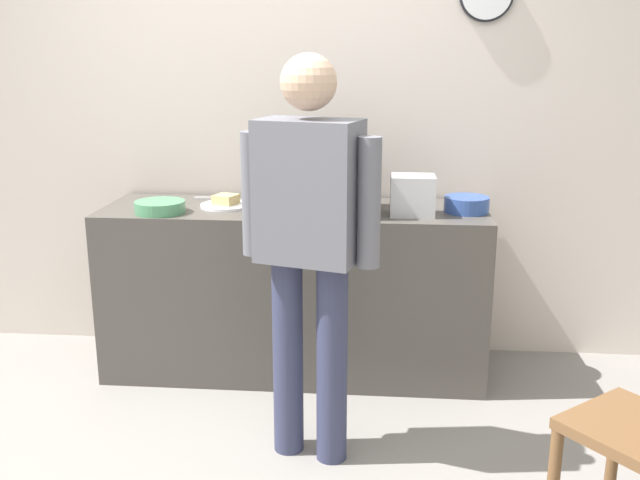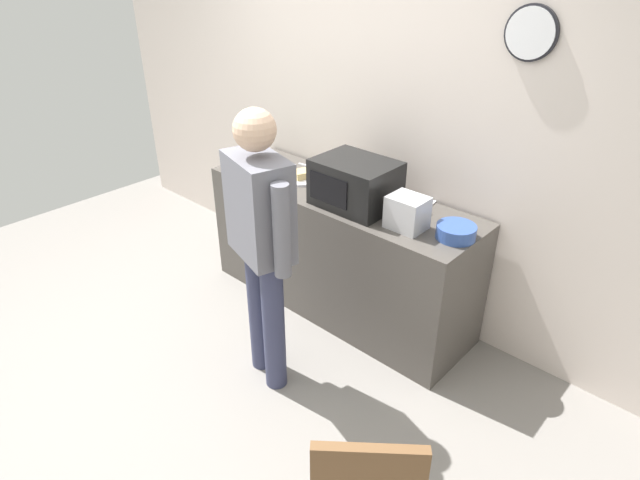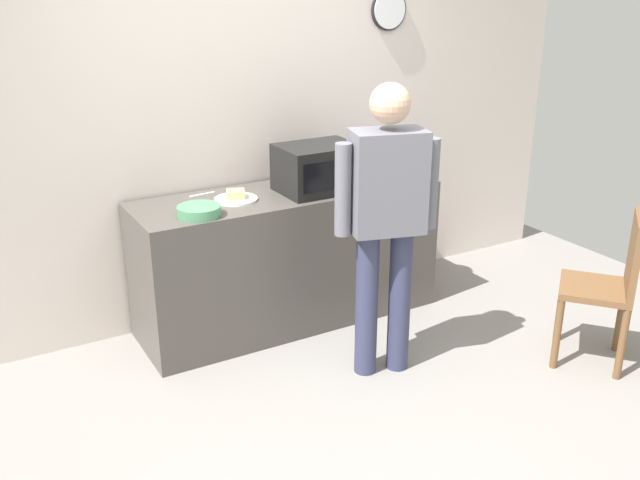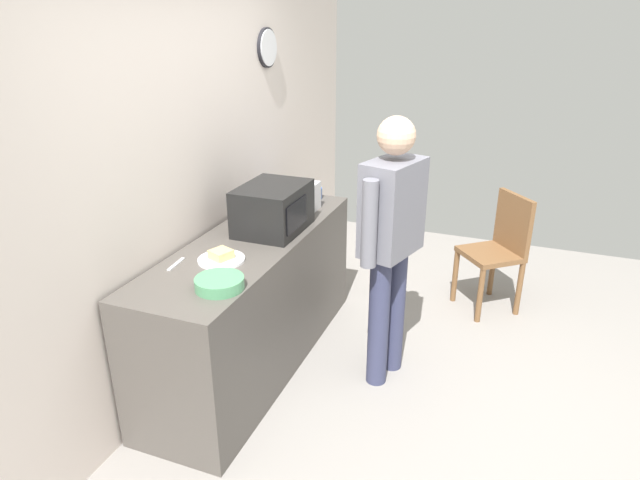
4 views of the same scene
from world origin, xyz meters
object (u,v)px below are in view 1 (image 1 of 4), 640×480
at_px(toaster, 412,195).
at_px(spoon_utensil, 399,200).
at_px(cereal_bowl, 160,207).
at_px(salad_bowl, 467,204).
at_px(sandwich_plate, 226,203).
at_px(person_standing, 309,232).
at_px(microwave, 328,183).
at_px(fork_utensil, 209,198).

relative_size(toaster, spoon_utensil, 1.29).
bearing_deg(spoon_utensil, cereal_bowl, -161.32).
xyz_separation_m(salad_bowl, toaster, (-0.28, -0.09, 0.06)).
height_order(sandwich_plate, salad_bowl, salad_bowl).
distance_m(sandwich_plate, salad_bowl, 1.25).
bearing_deg(person_standing, microwave, 88.71).
height_order(fork_utensil, person_standing, person_standing).
bearing_deg(sandwich_plate, toaster, -6.34).
relative_size(sandwich_plate, person_standing, 0.16).
height_order(sandwich_plate, fork_utensil, sandwich_plate).
relative_size(sandwich_plate, cereal_bowl, 1.06).
distance_m(sandwich_plate, spoon_utensil, 0.95).
bearing_deg(sandwich_plate, cereal_bowl, -150.85).
bearing_deg(person_standing, salad_bowl, 49.27).
bearing_deg(microwave, sandwich_plate, 172.67).
height_order(sandwich_plate, toaster, toaster).
xyz_separation_m(cereal_bowl, toaster, (1.27, 0.06, 0.07)).
bearing_deg(fork_utensil, sandwich_plate, -56.36).
distance_m(microwave, fork_utensil, 0.76).
bearing_deg(cereal_bowl, fork_utensil, 66.68).
relative_size(salad_bowl, cereal_bowl, 0.90).
relative_size(sandwich_plate, fork_utensil, 1.58).
height_order(microwave, person_standing, person_standing).
relative_size(salad_bowl, toaster, 1.04).
bearing_deg(fork_utensil, toaster, -15.98).
height_order(salad_bowl, fork_utensil, salad_bowl).
height_order(salad_bowl, person_standing, person_standing).
bearing_deg(microwave, salad_bowl, 4.12).
relative_size(microwave, fork_utensil, 2.94).
distance_m(salad_bowl, toaster, 0.30).
bearing_deg(sandwich_plate, microwave, -7.33).
xyz_separation_m(salad_bowl, fork_utensil, (-1.39, 0.23, -0.04)).
distance_m(toaster, fork_utensil, 1.16).
height_order(toaster, person_standing, person_standing).
bearing_deg(person_standing, toaster, 59.50).
bearing_deg(toaster, fork_utensil, 164.02).
height_order(microwave, salad_bowl, microwave).
xyz_separation_m(cereal_bowl, fork_utensil, (0.16, 0.38, -0.03)).
xyz_separation_m(sandwich_plate, toaster, (0.97, -0.11, 0.08)).
bearing_deg(sandwich_plate, spoon_utensil, 14.86).
relative_size(sandwich_plate, salad_bowl, 1.18).
relative_size(cereal_bowl, toaster, 1.16).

